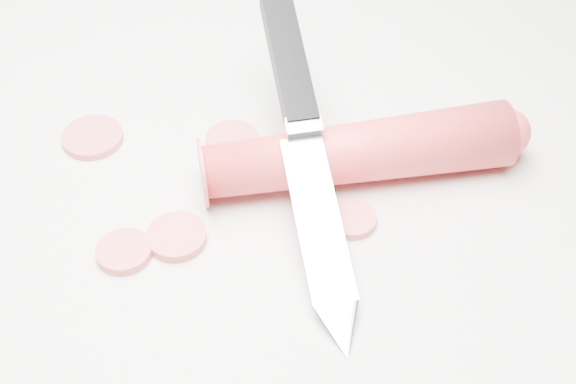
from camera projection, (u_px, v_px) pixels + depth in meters
The scene contains 8 objects.
ground at pixel (232, 166), 0.53m from camera, with size 2.40×2.40×0.00m, color silver.
carrot at pixel (358, 152), 0.50m from camera, with size 0.04×0.04×0.20m, color red.
carrot_slice_0 at pixel (176, 237), 0.48m from camera, with size 0.04×0.04×0.01m, color #CE4C4E.
carrot_slice_1 at pixel (351, 219), 0.49m from camera, with size 0.03×0.03×0.01m, color #CE4C4E.
carrot_slice_2 at pixel (124, 251), 0.47m from camera, with size 0.03×0.03×0.01m, color #CE4C4E.
carrot_slice_3 at pixel (93, 137), 0.54m from camera, with size 0.04×0.04×0.01m, color #CE4C4E.
carrot_slice_4 at pixel (232, 140), 0.54m from camera, with size 0.04×0.04×0.01m, color #CE4C4E.
kitchen_knife at pixel (308, 146), 0.48m from camera, with size 0.19×0.20×0.09m, color silver, non-canonical shape.
Camera 1 is at (0.24, -0.30, 0.37)m, focal length 50.00 mm.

